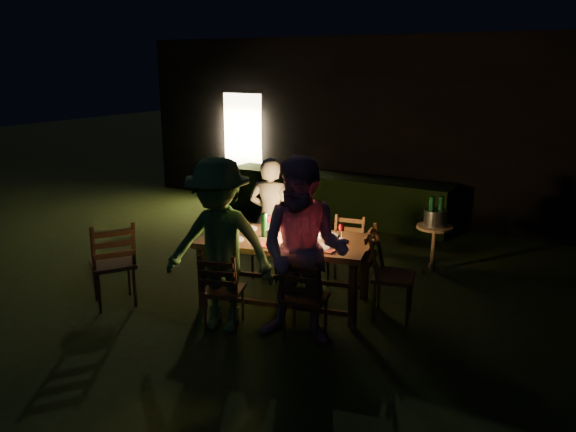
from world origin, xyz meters
The scene contains 29 objects.
garden_envelope centered at (-0.01, 6.15, 1.58)m, with size 40.00×40.00×3.20m.
dining_table centered at (0.63, 0.12, 0.72)m, with size 2.08×1.37×0.80m.
chair_near_left centered at (0.37, -0.73, 0.27)m, with size 0.52×0.54×0.89m.
chair_near_right centered at (1.25, -0.52, 0.29)m, with size 0.50×0.52×0.95m.
chair_far_left centered at (0.01, 0.76, 0.28)m, with size 0.47×0.49×0.93m.
chair_far_right centered at (0.98, 1.00, 0.27)m, with size 0.45×0.48×0.89m.
chair_end centered at (1.82, 0.41, 0.31)m, with size 0.59×0.57×1.04m.
chair_spare centered at (-1.06, -0.92, 0.32)m, with size 0.69×0.69×1.07m.
person_house_side centered at (0.00, 0.81, 0.79)m, with size 0.58×0.38×1.58m, color beige.
person_opp_right centered at (1.26, -0.57, 0.95)m, with size 0.92×0.72×1.89m, color #DE98B9.
person_opp_left centered at (0.38, -0.78, 0.92)m, with size 1.19×0.68×1.84m, color #40753A.
lantern centered at (0.67, 0.18, 0.95)m, with size 0.16×0.16×0.35m.
plate_far_left centered at (0.04, 0.20, 0.80)m, with size 0.25×0.25×0.01m, color white.
plate_near_left centered at (0.15, -0.22, 0.80)m, with size 0.25×0.25×0.01m, color white.
plate_far_right centered at (1.01, 0.44, 0.80)m, with size 0.25×0.25×0.01m, color white.
plate_near_right centered at (1.12, 0.01, 0.80)m, with size 0.25×0.25×0.01m, color white.
wineglass_a centered at (0.27, 0.32, 0.88)m, with size 0.06×0.06×0.18m, color #59070F, non-canonical shape.
wineglass_b centered at (-0.04, -0.17, 0.88)m, with size 0.06×0.06×0.18m, color #59070F, non-canonical shape.
wineglass_c centered at (0.99, -0.08, 0.88)m, with size 0.06×0.06×0.18m, color #59070F, non-canonical shape.
wineglass_d centered at (1.19, 0.44, 0.88)m, with size 0.06×0.06×0.18m, color #59070F, non-canonical shape.
wineglass_e centered at (0.60, -0.19, 0.88)m, with size 0.06×0.06×0.18m, color silver, non-canonical shape.
bottle_table centered at (0.39, 0.06, 0.94)m, with size 0.07×0.07×0.28m, color #0F471E.
napkin_left centered at (0.56, -0.23, 0.80)m, with size 0.18×0.14×0.01m, color red.
napkin_right centered at (1.23, -0.04, 0.80)m, with size 0.18×0.14×0.01m, color red.
phone centered at (0.10, -0.32, 0.80)m, with size 0.14×0.07×0.01m, color black.
side_table centered at (1.82, 2.03, 0.57)m, with size 0.48×0.48×0.64m.
ice_bucket centered at (1.82, 2.03, 0.75)m, with size 0.30×0.30×0.22m, color #A5A8AD.
bottle_bucket_a centered at (1.77, 1.99, 0.80)m, with size 0.07×0.07×0.32m, color #0F471E.
bottle_bucket_b centered at (1.87, 2.07, 0.80)m, with size 0.07×0.07×0.32m, color #0F471E.
Camera 1 is at (3.78, -5.13, 2.74)m, focal length 35.00 mm.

